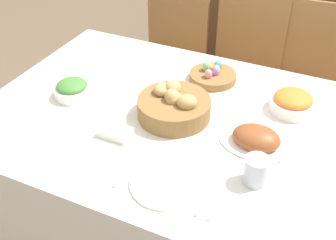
% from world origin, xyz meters
% --- Properties ---
extents(ground_plane, '(12.00, 12.00, 0.00)m').
position_xyz_m(ground_plane, '(0.00, 0.00, 0.00)').
color(ground_plane, brown).
extents(dining_table, '(1.60, 1.11, 0.73)m').
position_xyz_m(dining_table, '(0.00, 0.00, 0.36)').
color(dining_table, silver).
rests_on(dining_table, ground).
extents(chair_far_center, '(0.46, 0.46, 0.92)m').
position_xyz_m(chair_far_center, '(0.01, 0.88, 0.49)').
color(chair_far_center, olive).
rests_on(chair_far_center, ground).
extents(chair_far_right, '(0.45, 0.45, 0.92)m').
position_xyz_m(chair_far_right, '(0.40, 0.88, 0.49)').
color(chair_far_right, olive).
rests_on(chair_far_right, ground).
extents(chair_far_left, '(0.46, 0.46, 0.92)m').
position_xyz_m(chair_far_left, '(-0.46, 0.88, 0.49)').
color(chair_far_left, olive).
rests_on(chair_far_left, ground).
extents(sideboard, '(1.36, 0.44, 0.89)m').
position_xyz_m(sideboard, '(-0.11, 1.82, 0.44)').
color(sideboard, brown).
rests_on(sideboard, ground).
extents(bread_basket, '(0.29, 0.29, 0.13)m').
position_xyz_m(bread_basket, '(-0.02, 0.00, 0.78)').
color(bread_basket, olive).
rests_on(bread_basket, dining_table).
extents(egg_basket, '(0.21, 0.21, 0.08)m').
position_xyz_m(egg_basket, '(0.02, 0.33, 0.75)').
color(egg_basket, olive).
rests_on(egg_basket, dining_table).
extents(ham_platter, '(0.27, 0.19, 0.08)m').
position_xyz_m(ham_platter, '(0.33, -0.04, 0.75)').
color(ham_platter, white).
rests_on(ham_platter, dining_table).
extents(green_salad_bowl, '(0.15, 0.15, 0.08)m').
position_xyz_m(green_salad_bowl, '(-0.47, -0.05, 0.76)').
color(green_salad_bowl, white).
rests_on(green_salad_bowl, dining_table).
extents(carrot_bowl, '(0.18, 0.18, 0.09)m').
position_xyz_m(carrot_bowl, '(0.40, 0.24, 0.77)').
color(carrot_bowl, white).
rests_on(carrot_bowl, dining_table).
extents(dinner_plate, '(0.24, 0.24, 0.01)m').
position_xyz_m(dinner_plate, '(0.11, -0.36, 0.73)').
color(dinner_plate, white).
rests_on(dinner_plate, dining_table).
extents(fork, '(0.02, 0.17, 0.00)m').
position_xyz_m(fork, '(-0.03, -0.36, 0.73)').
color(fork, '#B7B7BC').
rests_on(fork, dining_table).
extents(knife, '(0.02, 0.17, 0.00)m').
position_xyz_m(knife, '(0.26, -0.36, 0.73)').
color(knife, '#B7B7BC').
rests_on(knife, dining_table).
extents(spoon, '(0.02, 0.17, 0.00)m').
position_xyz_m(spoon, '(0.29, -0.36, 0.73)').
color(spoon, '#B7B7BC').
rests_on(spoon, dining_table).
extents(drinking_cup, '(0.08, 0.08, 0.10)m').
position_xyz_m(drinking_cup, '(0.37, -0.22, 0.78)').
color(drinking_cup, silver).
rests_on(drinking_cup, dining_table).
extents(butter_dish, '(0.12, 0.08, 0.03)m').
position_xyz_m(butter_dish, '(-0.17, -0.21, 0.74)').
color(butter_dish, white).
rests_on(butter_dish, dining_table).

